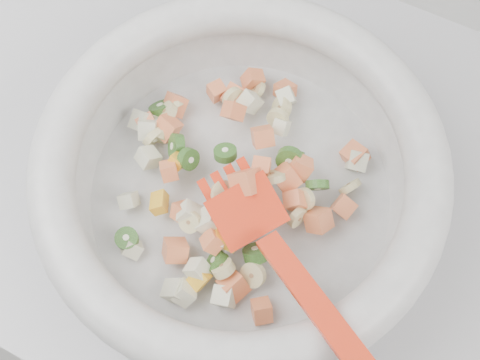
% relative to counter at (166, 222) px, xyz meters
% --- Properties ---
extents(counter, '(2.00, 0.60, 0.90)m').
position_rel_counter_xyz_m(counter, '(0.00, 0.00, 0.00)').
color(counter, '#A4A4A9').
rests_on(counter, ground).
extents(mixing_bowl, '(0.44, 0.41, 0.15)m').
position_rel_counter_xyz_m(mixing_bowl, '(0.18, -0.05, 0.51)').
color(mixing_bowl, silver).
rests_on(mixing_bowl, counter).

